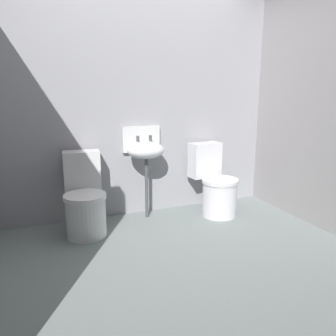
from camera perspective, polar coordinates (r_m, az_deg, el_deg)
The scene contains 6 objects.
ground_plane at distance 3.09m, azimuth 1.98°, elevation -14.60°, with size 3.49×2.61×0.08m, color slate.
wall_back at distance 3.82m, azimuth -5.02°, elevation 10.13°, with size 3.49×0.10×2.39m, color #98979D.
wall_right at distance 3.75m, azimuth 24.60°, elevation 8.93°, with size 0.10×2.41×2.39m, color #9B9697.
toilet_left at distance 3.45m, azimuth -13.65°, elevation -5.39°, with size 0.44×0.62×0.78m.
toilet_right at distance 3.91m, azimuth 7.81°, elevation -2.92°, with size 0.45×0.63×0.78m.
sink at distance 3.67m, azimuth -3.80°, elevation 3.08°, with size 0.42×0.35×0.99m.
Camera 1 is at (-1.12, -2.49, 1.41)m, focal length 36.73 mm.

